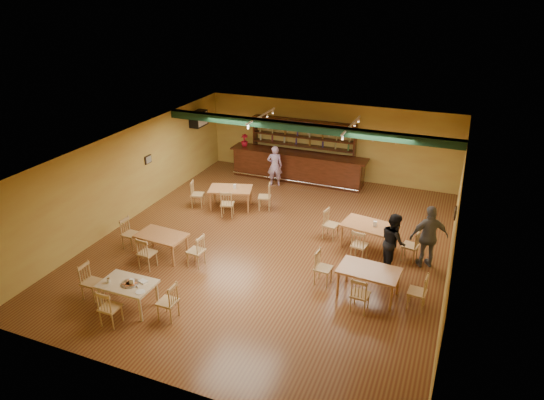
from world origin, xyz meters
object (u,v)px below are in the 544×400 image
at_px(dining_table_a, 231,198).
at_px(patron_bar, 275,166).
at_px(bar_counter, 298,167).
at_px(dining_table_c, 162,245).
at_px(near_table, 129,295).
at_px(dining_table_b, 369,237).
at_px(dining_table_d, 368,282).
at_px(patron_right_a, 393,241).

xyz_separation_m(dining_table_a, patron_bar, (0.65, 2.49, 0.43)).
relative_size(bar_counter, dining_table_c, 3.93).
bearing_deg(patron_bar, near_table, 67.32).
distance_m(dining_table_a, dining_table_c, 3.71).
bearing_deg(dining_table_b, patron_bar, 150.75).
bearing_deg(dining_table_b, dining_table_d, -69.07).
bearing_deg(dining_table_c, dining_table_a, 88.26).
relative_size(dining_table_c, dining_table_d, 0.93).
bearing_deg(patron_bar, dining_table_b, 121.02).
relative_size(bar_counter, dining_table_a, 3.75).
bearing_deg(patron_bar, patron_right_a, 119.98).
relative_size(near_table, patron_bar, 0.82).
xyz_separation_m(dining_table_b, patron_right_a, (0.80, -0.80, 0.42)).
xyz_separation_m(dining_table_d, near_table, (-5.23, -2.67, -0.02)).
relative_size(dining_table_b, patron_right_a, 0.96).
height_order(dining_table_c, patron_bar, patron_bar).
distance_m(near_table, patron_bar, 8.56).
xyz_separation_m(dining_table_c, patron_bar, (0.99, 6.18, 0.45)).
bearing_deg(near_table, dining_table_a, 92.35).
bearing_deg(dining_table_d, dining_table_a, 152.47).
height_order(dining_table_d, near_table, dining_table_d).
bearing_deg(dining_table_c, dining_table_d, 6.54).
distance_m(bar_counter, patron_bar, 1.07).
height_order(dining_table_b, dining_table_c, dining_table_b).
xyz_separation_m(dining_table_a, dining_table_c, (-0.34, -3.70, -0.02)).
relative_size(dining_table_a, patron_bar, 0.91).
xyz_separation_m(dining_table_a, patron_right_a, (5.83, -1.84, 0.45)).
bearing_deg(dining_table_c, dining_table_b, 29.84).
distance_m(dining_table_a, near_table, 6.06).
bearing_deg(near_table, patron_bar, 87.21).
height_order(dining_table_d, patron_bar, patron_bar).
height_order(dining_table_b, dining_table_d, dining_table_b).
distance_m(dining_table_c, patron_bar, 6.28).
relative_size(bar_counter, patron_bar, 3.43).
xyz_separation_m(near_table, patron_bar, (0.37, 8.54, 0.45)).
relative_size(dining_table_b, dining_table_c, 1.12).
height_order(dining_table_b, patron_right_a, patron_right_a).
bearing_deg(dining_table_a, dining_table_b, -28.59).
relative_size(dining_table_c, patron_bar, 0.87).
xyz_separation_m(dining_table_a, dining_table_d, (5.51, -3.39, 0.01)).
bearing_deg(dining_table_d, dining_table_c, -172.90).
height_order(bar_counter, dining_table_b, bar_counter).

